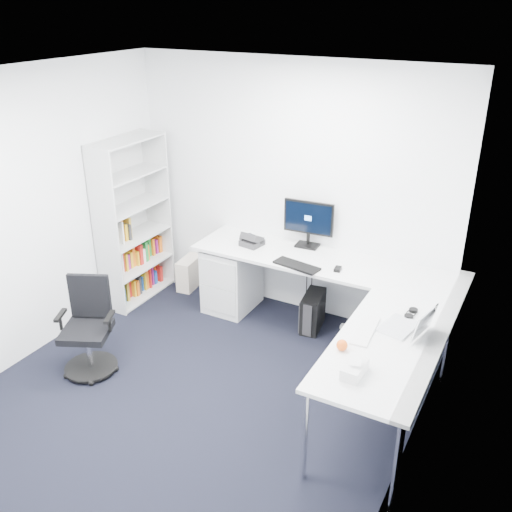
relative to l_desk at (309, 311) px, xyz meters
The scene contains 21 objects.
ground 1.56m from the l_desk, 111.45° to the right, with size 4.20×4.20×0.00m, color black.
ceiling 2.75m from the l_desk, 111.45° to the right, with size 4.20×4.20×0.00m, color white.
wall_back 1.30m from the l_desk, 128.16° to the left, with size 3.60×0.02×2.70m, color white.
wall_left 2.89m from the l_desk, 149.22° to the right, with size 0.02×4.20×2.70m, color white.
wall_right 2.10m from the l_desk, 48.24° to the right, with size 0.02×4.20×2.70m, color white.
l_desk is the anchor object (origin of this frame).
drawer_pedestal 1.12m from the l_desk, 162.51° to the left, with size 0.48×0.60×0.73m, color silver.
bookshelf 2.24m from the l_desk, behind, with size 0.36×0.93×1.86m, color silver, non-canonical shape.
task_chair 2.11m from the l_desk, 140.25° to the right, with size 0.51×0.51×0.91m, color black, non-canonical shape.
black_pc_tower 0.41m from the l_desk, 105.05° to the left, with size 0.18×0.41×0.40m, color black.
beige_pc_tower 1.85m from the l_desk, 164.05° to the left, with size 0.18×0.39×0.37m, color beige.
power_strip 0.71m from the l_desk, 53.06° to the left, with size 0.37×0.06×0.04m, color silver.
monitor 0.93m from the l_desk, 116.22° to the left, with size 0.54×0.17×0.51m, color black, non-canonical shape.
black_keyboard 0.46m from the l_desk, 154.13° to the left, with size 0.47×0.17×0.02m, color black.
mouse 0.50m from the l_desk, 44.53° to the left, with size 0.06×0.10×0.03m, color black.
desk_phone 1.01m from the l_desk, 157.48° to the left, with size 0.20×0.20×0.14m, color #272729, non-canonical shape.
laptop 1.26m from the l_desk, 28.86° to the right, with size 0.34×0.33×0.24m, color silver, non-canonical shape.
white_keyboard 1.15m from the l_desk, 42.86° to the right, with size 0.13×0.47×0.02m, color silver.
headphones 1.16m from the l_desk, 16.14° to the right, with size 0.11×0.17×0.05m, color black, non-canonical shape.
orange_fruit 1.36m from the l_desk, 56.14° to the right, with size 0.09×0.09×0.09m, color #ED5A15.
tissue_box 1.65m from the l_desk, 55.50° to the right, with size 0.13×0.24×0.09m, color silver.
Camera 1 is at (2.40, -3.12, 3.22)m, focal length 40.00 mm.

